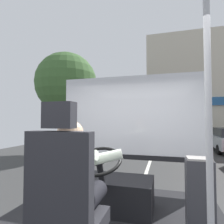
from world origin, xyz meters
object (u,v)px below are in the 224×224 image
Objects in this scene: driver_seat at (66,206)px; bus_driver at (74,180)px; handrail_pole at (209,131)px; steering_console at (110,192)px; fare_box at (200,197)px.

bus_driver is (-0.00, 0.12, 0.15)m from driver_seat.
driver_seat is 0.59× the size of handrail_pole.
steering_console is 1.09m from fare_box.
driver_seat is 1.19m from steering_console.
handrail_pole is at bearing 1.12° from bus_driver.
handrail_pole reaches higher than bus_driver.
handrail_pole is (0.98, 0.14, 0.55)m from driver_seat.
fare_box is (0.05, 0.69, -0.70)m from handrail_pole.
bus_driver is 0.67× the size of steering_console.
bus_driver is 0.94× the size of fare_box.
driver_seat reaches higher than bus_driver.
handrail_pole reaches higher than driver_seat.
handrail_pole is at bearing 8.33° from driver_seat.
bus_driver is 0.34× the size of handrail_pole.
steering_console is 0.50× the size of handrail_pole.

